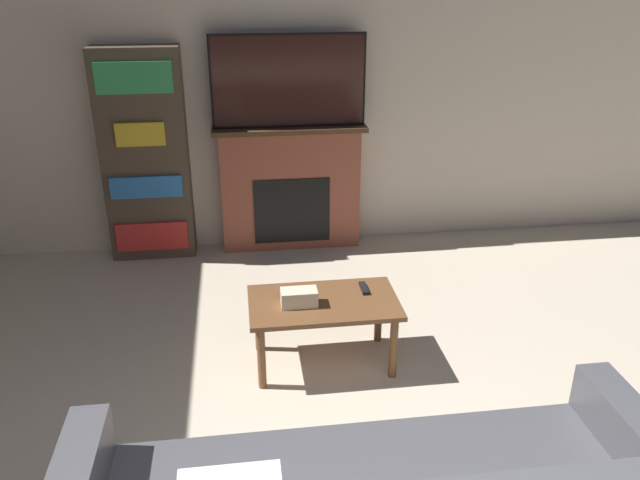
% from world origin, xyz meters
% --- Properties ---
extents(wall_back, '(6.87, 0.06, 2.70)m').
position_xyz_m(wall_back, '(0.00, 4.36, 1.35)').
color(wall_back, beige).
rests_on(wall_back, ground_plane).
extents(fireplace, '(1.31, 0.28, 1.10)m').
position_xyz_m(fireplace, '(-0.13, 4.22, 0.55)').
color(fireplace, brown).
rests_on(fireplace, ground_plane).
extents(tv, '(1.28, 0.03, 0.76)m').
position_xyz_m(tv, '(-0.13, 4.20, 1.48)').
color(tv, black).
rests_on(tv, fireplace).
extents(coffee_table, '(0.92, 0.53, 0.45)m').
position_xyz_m(coffee_table, '(-0.10, 2.34, 0.38)').
color(coffee_table, brown).
rests_on(coffee_table, ground_plane).
extents(tissue_box, '(0.22, 0.12, 0.10)m').
position_xyz_m(tissue_box, '(-0.25, 2.31, 0.50)').
color(tissue_box, beige).
rests_on(tissue_box, coffee_table).
extents(remote_control, '(0.04, 0.15, 0.02)m').
position_xyz_m(remote_control, '(0.18, 2.45, 0.46)').
color(remote_control, black).
rests_on(remote_control, coffee_table).
extents(bookshelf, '(0.70, 0.29, 1.77)m').
position_xyz_m(bookshelf, '(-1.34, 4.20, 0.89)').
color(bookshelf, '#4C3D2D').
rests_on(bookshelf, ground_plane).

